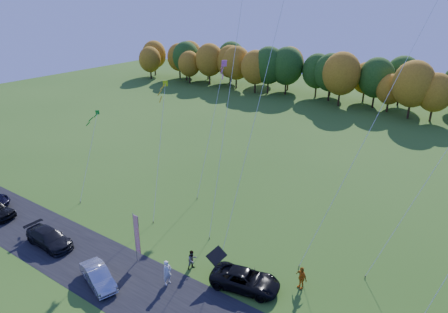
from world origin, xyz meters
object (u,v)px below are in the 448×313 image
Objects in this scene: silver_sedan at (98,276)px; person_east at (301,277)px; feather_flag at (136,233)px; black_suv at (245,280)px.

person_east is (12.27, 7.99, 0.22)m from silver_sedan.
person_east is 12.68m from feather_flag.
black_suv is 3.99m from person_east.
black_suv reaches higher than silver_sedan.
silver_sedan is at bearing 110.63° from black_suv.
black_suv is 1.24× the size of silver_sedan.
silver_sedan is 2.29× the size of person_east.
person_east is at bearing 21.19° from feather_flag.
feather_flag reaches higher than silver_sedan.
black_suv is at bearing -39.29° from silver_sedan.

